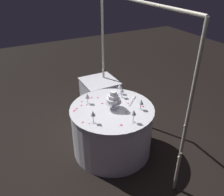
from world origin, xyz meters
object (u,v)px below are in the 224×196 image
main_table (112,129)px  wine_glass_0 (134,113)px  tiered_cake (113,99)px  wine_glass_3 (93,114)px  side_table (100,98)px  cake_knife (133,100)px  wine_glass_1 (87,96)px  wine_glass_4 (122,90)px  wine_glass_5 (141,102)px  wine_glass_2 (120,86)px  decorative_arch (136,60)px

main_table → wine_glass_0: size_ratio=6.54×
tiered_cake → wine_glass_3: 0.42m
wine_glass_3 → main_table: bearing=118.0°
side_table → cake_knife: bearing=8.3°
wine_glass_1 → wine_glass_4: bearing=81.4°
wine_glass_4 → wine_glass_5: same height
main_table → wine_glass_5: 0.61m
wine_glass_0 → wine_glass_1: size_ratio=1.13×
cake_knife → wine_glass_5: bearing=-7.8°
side_table → wine_glass_2: (0.60, 0.07, 0.50)m
wine_glass_0 → wine_glass_5: bearing=129.4°
main_table → wine_glass_0: bearing=11.6°
wine_glass_0 → decorative_arch: bearing=146.6°
wine_glass_2 → wine_glass_4: 0.12m
wine_glass_0 → wine_glass_2: bearing=163.3°
wine_glass_2 → wine_glass_4: wine_glass_2 is taller
decorative_arch → wine_glass_2: decorative_arch is taller
wine_glass_0 → wine_glass_4: size_ratio=1.14×
wine_glass_2 → wine_glass_5: bearing=2.9°
wine_glass_2 → wine_glass_4: (0.12, -0.04, -0.01)m
wine_glass_1 → wine_glass_5: same height
main_table → cake_knife: cake_knife is taller
tiered_cake → wine_glass_5: bearing=57.6°
side_table → wine_glass_5: 1.23m
decorative_arch → wine_glass_1: bearing=-114.6°
wine_glass_5 → cake_knife: 0.28m
side_table → wine_glass_5: size_ratio=4.49×
wine_glass_1 → wine_glass_3: (0.46, -0.12, 0.02)m
wine_glass_2 → wine_glass_4: bearing=-17.1°
wine_glass_2 → main_table: bearing=-43.6°
wine_glass_1 → decorative_arch: bearing=65.4°
side_table → cake_knife: 0.95m
tiered_cake → cake_knife: 0.38m
wine_glass_2 → wine_glass_1: bearing=-85.5°
side_table → tiered_cake: (0.92, -0.22, 0.52)m
wine_glass_0 → wine_glass_2: (-0.72, 0.22, -0.01)m
main_table → wine_glass_2: bearing=136.4°
wine_glass_2 → cake_knife: 0.30m
wine_glass_0 → wine_glass_5: size_ratio=1.13×
main_table → wine_glass_0: 0.65m
decorative_arch → tiered_cake: (0.01, -0.34, -0.49)m
side_table → wine_glass_5: (1.12, 0.09, 0.49)m
wine_glass_3 → cake_knife: bearing=108.3°
wine_glass_3 → cake_knife: size_ratio=0.74×
wine_glass_4 → wine_glass_5: bearing=8.9°
side_table → tiered_cake: tiered_cake is taller
main_table → wine_glass_1: bearing=-138.4°
main_table → wine_glass_4: wine_glass_4 is taller
wine_glass_1 → wine_glass_5: 0.74m
tiered_cake → cake_knife: bearing=99.3°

